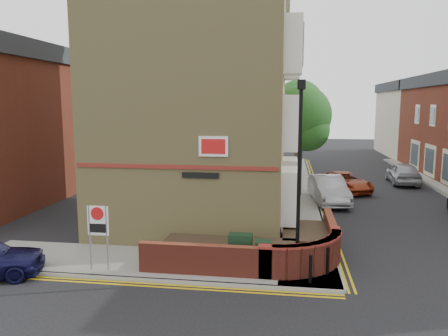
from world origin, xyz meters
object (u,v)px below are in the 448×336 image
(lamppost, at_px, (299,177))
(zone_sign, at_px, (98,226))
(utility_cabinet_large, at_px, (240,251))
(silver_car_near, at_px, (328,190))

(lamppost, distance_m, zone_sign, 6.85)
(lamppost, distance_m, utility_cabinet_large, 3.24)
(lamppost, relative_size, zone_sign, 2.86)
(lamppost, relative_size, utility_cabinet_large, 5.25)
(lamppost, relative_size, silver_car_near, 1.33)
(lamppost, height_order, utility_cabinet_large, lamppost)
(lamppost, bearing_deg, silver_car_near, 79.84)
(utility_cabinet_large, xyz_separation_m, silver_car_near, (3.90, 11.06, 0.06))
(utility_cabinet_large, distance_m, zone_sign, 4.86)
(zone_sign, relative_size, silver_car_near, 0.46)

